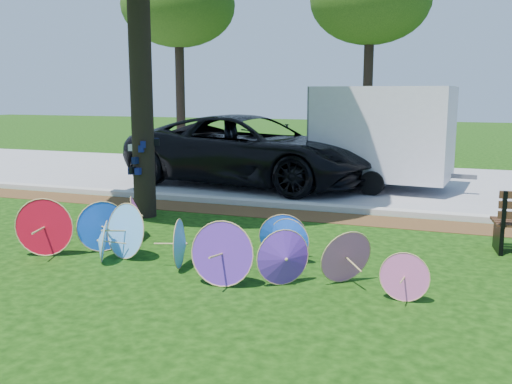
% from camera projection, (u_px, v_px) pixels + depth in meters
% --- Properties ---
extents(ground, '(90.00, 90.00, 0.00)m').
position_uv_depth(ground, '(170.00, 280.00, 7.68)').
color(ground, black).
rests_on(ground, ground).
extents(mulch_strip, '(90.00, 1.00, 0.01)m').
position_uv_depth(mulch_strip, '(275.00, 213.00, 11.84)').
color(mulch_strip, '#472D16').
rests_on(mulch_strip, ground).
extents(curb, '(90.00, 0.30, 0.12)m').
position_uv_depth(curb, '(285.00, 205.00, 12.48)').
color(curb, '#B7B5AD').
rests_on(curb, ground).
extents(street, '(90.00, 8.00, 0.01)m').
position_uv_depth(street, '(328.00, 180.00, 16.33)').
color(street, gray).
rests_on(street, ground).
extents(parasol_pile, '(6.59, 2.24, 0.91)m').
position_uv_depth(parasol_pile, '(177.00, 238.00, 8.36)').
color(parasol_pile, '#622DB4').
rests_on(parasol_pile, ground).
extents(black_van, '(7.14, 4.03, 1.88)m').
position_uv_depth(black_van, '(250.00, 150.00, 15.37)').
color(black_van, black).
rests_on(black_van, ground).
extents(cargo_trailer, '(3.50, 2.39, 2.93)m').
position_uv_depth(cargo_trailer, '(384.00, 133.00, 14.63)').
color(cargo_trailer, silver).
rests_on(cargo_trailer, ground).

